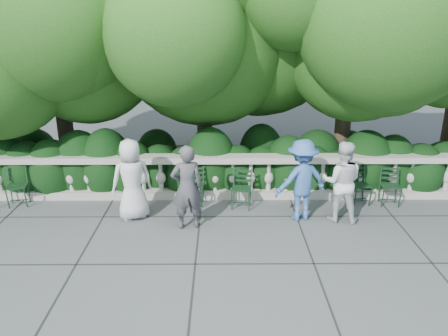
{
  "coord_description": "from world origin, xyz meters",
  "views": [
    {
      "loc": [
        -0.06,
        -7.35,
        4.01
      ],
      "look_at": [
        0.0,
        1.0,
        1.0
      ],
      "focal_mm": 35.0,
      "sensor_mm": 36.0,
      "label": 1
    }
  ],
  "objects_px": {
    "person_woman_grey": "(187,187)",
    "person_casual_man": "(341,182)",
    "chair_b": "(192,208)",
    "chair_c": "(194,207)",
    "chair_f": "(390,207)",
    "person_businessman": "(132,180)",
    "chair_d": "(240,210)",
    "person_older_blue": "(302,180)",
    "chair_e": "(361,207)",
    "chair_a": "(19,208)"
  },
  "relations": [
    {
      "from": "person_businessman",
      "to": "chair_d",
      "type": "bearing_deg",
      "value": 164.28
    },
    {
      "from": "chair_e",
      "to": "person_older_blue",
      "type": "relative_size",
      "value": 0.5
    },
    {
      "from": "person_older_blue",
      "to": "chair_c",
      "type": "bearing_deg",
      "value": -31.6
    },
    {
      "from": "person_casual_man",
      "to": "person_businessman",
      "type": "bearing_deg",
      "value": 10.8
    },
    {
      "from": "chair_f",
      "to": "chair_d",
      "type": "bearing_deg",
      "value": -171.69
    },
    {
      "from": "chair_a",
      "to": "chair_b",
      "type": "height_order",
      "value": "same"
    },
    {
      "from": "chair_e",
      "to": "person_businessman",
      "type": "height_order",
      "value": "person_businessman"
    },
    {
      "from": "person_woman_grey",
      "to": "person_older_blue",
      "type": "distance_m",
      "value": 2.28
    },
    {
      "from": "chair_d",
      "to": "chair_e",
      "type": "relative_size",
      "value": 1.0
    },
    {
      "from": "person_casual_man",
      "to": "chair_f",
      "type": "bearing_deg",
      "value": -143.2
    },
    {
      "from": "chair_f",
      "to": "chair_c",
      "type": "bearing_deg",
      "value": -174.49
    },
    {
      "from": "chair_c",
      "to": "chair_d",
      "type": "height_order",
      "value": "same"
    },
    {
      "from": "chair_a",
      "to": "person_older_blue",
      "type": "relative_size",
      "value": 0.5
    },
    {
      "from": "chair_d",
      "to": "person_older_blue",
      "type": "xyz_separation_m",
      "value": [
        1.19,
        -0.39,
        0.84
      ]
    },
    {
      "from": "chair_b",
      "to": "person_woman_grey",
      "type": "xyz_separation_m",
      "value": [
        -0.02,
        -0.88,
        0.84
      ]
    },
    {
      "from": "chair_b",
      "to": "chair_e",
      "type": "relative_size",
      "value": 1.0
    },
    {
      "from": "chair_d",
      "to": "person_businessman",
      "type": "height_order",
      "value": "person_businessman"
    },
    {
      "from": "chair_d",
      "to": "person_casual_man",
      "type": "distance_m",
      "value": 2.18
    },
    {
      "from": "chair_a",
      "to": "chair_e",
      "type": "bearing_deg",
      "value": -11.42
    },
    {
      "from": "chair_b",
      "to": "chair_c",
      "type": "relative_size",
      "value": 1.0
    },
    {
      "from": "chair_b",
      "to": "chair_e",
      "type": "xyz_separation_m",
      "value": [
        3.68,
        0.05,
        0.0
      ]
    },
    {
      "from": "person_woman_grey",
      "to": "chair_b",
      "type": "bearing_deg",
      "value": -104.31
    },
    {
      "from": "chair_d",
      "to": "chair_b",
      "type": "bearing_deg",
      "value": -178.33
    },
    {
      "from": "person_businessman",
      "to": "person_woman_grey",
      "type": "height_order",
      "value": "person_woman_grey"
    },
    {
      "from": "chair_b",
      "to": "person_casual_man",
      "type": "distance_m",
      "value": 3.18
    },
    {
      "from": "person_woman_grey",
      "to": "person_casual_man",
      "type": "relative_size",
      "value": 1.02
    },
    {
      "from": "person_older_blue",
      "to": "chair_e",
      "type": "bearing_deg",
      "value": -176.36
    },
    {
      "from": "chair_a",
      "to": "chair_c",
      "type": "xyz_separation_m",
      "value": [
        3.8,
        0.0,
        0.0
      ]
    },
    {
      "from": "chair_d",
      "to": "person_older_blue",
      "type": "distance_m",
      "value": 1.51
    },
    {
      "from": "chair_c",
      "to": "chair_f",
      "type": "distance_m",
      "value": 4.25
    },
    {
      "from": "chair_b",
      "to": "person_woman_grey",
      "type": "distance_m",
      "value": 1.21
    },
    {
      "from": "chair_a",
      "to": "person_businessman",
      "type": "height_order",
      "value": "person_businessman"
    },
    {
      "from": "chair_d",
      "to": "chair_e",
      "type": "xyz_separation_m",
      "value": [
        2.64,
        0.17,
        0.0
      ]
    },
    {
      "from": "chair_b",
      "to": "chair_c",
      "type": "height_order",
      "value": "same"
    },
    {
      "from": "chair_b",
      "to": "person_businessman",
      "type": "bearing_deg",
      "value": 177.58
    },
    {
      "from": "person_businessman",
      "to": "person_older_blue",
      "type": "relative_size",
      "value": 1.0
    },
    {
      "from": "chair_f",
      "to": "person_older_blue",
      "type": "bearing_deg",
      "value": -159.9
    },
    {
      "from": "chair_c",
      "to": "person_woman_grey",
      "type": "xyz_separation_m",
      "value": [
        -0.06,
        -0.92,
        0.84
      ]
    },
    {
      "from": "chair_a",
      "to": "chair_b",
      "type": "xyz_separation_m",
      "value": [
        3.75,
        -0.04,
        0.0
      ]
    },
    {
      "from": "chair_f",
      "to": "person_casual_man",
      "type": "xyz_separation_m",
      "value": [
        -1.27,
        -0.57,
        0.83
      ]
    },
    {
      "from": "chair_c",
      "to": "person_casual_man",
      "type": "relative_size",
      "value": 0.51
    },
    {
      "from": "chair_a",
      "to": "chair_b",
      "type": "distance_m",
      "value": 3.75
    },
    {
      "from": "person_casual_man",
      "to": "person_older_blue",
      "type": "relative_size",
      "value": 0.99
    },
    {
      "from": "chair_f",
      "to": "person_casual_man",
      "type": "distance_m",
      "value": 1.62
    },
    {
      "from": "chair_f",
      "to": "person_woman_grey",
      "type": "bearing_deg",
      "value": -162.46
    },
    {
      "from": "person_woman_grey",
      "to": "chair_a",
      "type": "bearing_deg",
      "value": -26.85
    },
    {
      "from": "chair_a",
      "to": "person_casual_man",
      "type": "distance_m",
      "value": 6.85
    },
    {
      "from": "person_woman_grey",
      "to": "person_older_blue",
      "type": "relative_size",
      "value": 1.0
    },
    {
      "from": "chair_c",
      "to": "person_businessman",
      "type": "height_order",
      "value": "person_businessman"
    },
    {
      "from": "chair_a",
      "to": "chair_f",
      "type": "height_order",
      "value": "same"
    }
  ]
}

